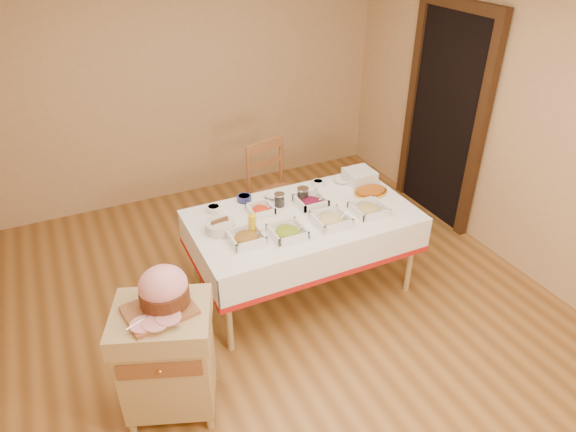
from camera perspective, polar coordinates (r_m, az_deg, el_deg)
The scene contains 23 objects.
room_shell at distance 3.56m, azimuth -0.30°, elevation 4.26°, with size 5.00×5.00×5.00m.
doorway at distance 5.48m, azimuth 17.07°, elevation 10.74°, with size 0.09×1.10×2.20m.
dining_table at distance 4.26m, azimuth 1.65°, elevation -1.71°, with size 1.82×1.02×0.76m.
butcher_cart at distance 3.45m, azimuth -13.28°, elevation -14.79°, with size 0.73×0.67×0.84m.
dining_chair at distance 4.95m, azimuth -1.40°, elevation 2.48°, with size 0.56×0.54×1.03m.
ham_on_board at distance 3.16m, azimuth -13.73°, elevation -8.11°, with size 0.42×0.40×0.28m.
serving_dish_a at distance 3.84m, azimuth -4.65°, elevation -2.40°, with size 0.25×0.25×0.11m.
serving_dish_b at distance 3.89m, azimuth -0.05°, elevation -1.78°, with size 0.25×0.25×0.10m.
serving_dish_c at distance 4.05m, azimuth 4.79°, elevation -0.40°, with size 0.27×0.27×0.11m.
serving_dish_d at distance 4.23m, azimuth 8.97°, elevation 0.76°, with size 0.26×0.26×0.10m.
serving_dish_e at distance 4.19m, azimuth -3.08°, elevation 0.72°, with size 0.21×0.20×0.09m.
serving_dish_f at distance 4.28m, azimuth 2.56°, elevation 1.60°, with size 0.25×0.23×0.11m.
small_bowl_left at distance 4.24m, azimuth -8.25°, elevation 0.82°, with size 0.11×0.11×0.05m.
small_bowl_mid at distance 4.36m, azimuth -4.89°, elevation 2.01°, with size 0.12×0.12×0.05m.
small_bowl_right at distance 4.60m, azimuth 3.37°, elevation 3.68°, with size 0.10×0.10×0.05m.
bowl_white_imported at distance 4.41m, azimuth -1.72°, elevation 2.27°, with size 0.13×0.13×0.03m, color silver.
bowl_small_imported at distance 4.68m, azimuth 6.06°, elevation 4.02°, with size 0.15×0.15×0.05m, color silver.
preserve_jar_left at distance 4.27m, azimuth -0.96°, elevation 1.75°, with size 0.09×0.09×0.11m.
preserve_jar_right at distance 4.33m, azimuth 1.65°, elevation 2.29°, with size 0.10×0.10×0.13m.
mustard_bottle at distance 3.91m, azimuth -3.97°, elevation -0.77°, with size 0.06×0.06×0.19m.
bread_basket at distance 3.97m, azimuth -7.55°, elevation -1.16°, with size 0.23×0.23×0.10m.
plate_stack at distance 4.68m, azimuth 7.94°, elevation 4.37°, with size 0.24×0.24×0.12m.
brass_platter at distance 4.52m, azimuth 9.16°, elevation 2.67°, with size 0.31×0.22×0.04m.
Camera 1 is at (-1.35, -2.86, 2.92)m, focal length 32.00 mm.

